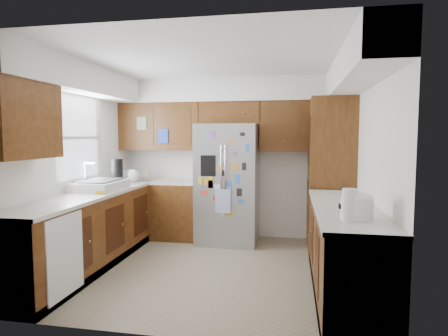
{
  "coord_description": "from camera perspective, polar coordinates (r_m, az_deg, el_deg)",
  "views": [
    {
      "loc": [
        0.96,
        -4.36,
        1.62
      ],
      "look_at": [
        0.1,
        0.35,
        1.21
      ],
      "focal_mm": 30.0,
      "sensor_mm": 36.0,
      "label": 1
    }
  ],
  "objects": [
    {
      "name": "left_counter_clutter",
      "position": [
        5.75,
        -14.81,
        -0.99
      ],
      "size": [
        0.37,
        0.91,
        0.38
      ],
      "color": "black",
      "rests_on": "left_counter_run"
    },
    {
      "name": "floor",
      "position": [
        4.75,
        -1.98,
        -15.08
      ],
      "size": [
        3.6,
        3.6,
        0.0
      ],
      "primitive_type": "plane",
      "color": "gray",
      "rests_on": "ground"
    },
    {
      "name": "paper_towel",
      "position": [
        3.27,
        18.55,
        -5.34
      ],
      "size": [
        0.12,
        0.12,
        0.27
      ],
      "primitive_type": "cylinder",
      "color": "white",
      "rests_on": "right_counter_run"
    },
    {
      "name": "rice_cooker",
      "position": [
        3.35,
        19.56,
        -5.31
      ],
      "size": [
        0.28,
        0.27,
        0.24
      ],
      "color": "white",
      "rests_on": "right_counter_run"
    },
    {
      "name": "bridge_cabinet",
      "position": [
        5.88,
        0.97,
        8.31
      ],
      "size": [
        0.96,
        0.34,
        0.35
      ],
      "primitive_type": "cube",
      "color": "#3C220B",
      "rests_on": "fridge"
    },
    {
      "name": "left_counter_run",
      "position": [
        5.11,
        -17.21,
        -8.86
      ],
      "size": [
        1.36,
        3.2,
        0.92
      ],
      "color": "#3C220B",
      "rests_on": "ground"
    },
    {
      "name": "sink_assembly",
      "position": [
        5.13,
        -18.37,
        -2.48
      ],
      "size": [
        0.52,
        0.71,
        0.37
      ],
      "color": "white",
      "rests_on": "left_counter_run"
    },
    {
      "name": "fridge_top_items",
      "position": [
        5.89,
        0.72,
        11.16
      ],
      "size": [
        0.49,
        0.28,
        0.25
      ],
      "color": "#1432A8",
      "rests_on": "bridge_cabinet"
    },
    {
      "name": "pantry",
      "position": [
        5.57,
        15.89,
        -0.95
      ],
      "size": [
        0.6,
        0.9,
        2.15
      ],
      "primitive_type": "cube",
      "color": "#3C220B",
      "rests_on": "ground"
    },
    {
      "name": "room_shell",
      "position": [
        4.85,
        -2.35,
        7.24
      ],
      "size": [
        3.64,
        3.24,
        2.52
      ],
      "color": "white",
      "rests_on": "ground"
    },
    {
      "name": "right_counter_run",
      "position": [
        4.1,
        17.89,
        -12.37
      ],
      "size": [
        0.63,
        2.25,
        0.92
      ],
      "color": "#3C220B",
      "rests_on": "ground"
    },
    {
      "name": "fridge",
      "position": [
        5.69,
        0.58,
        -2.41
      ],
      "size": [
        0.9,
        0.79,
        1.8
      ],
      "color": "#A0A0A5",
      "rests_on": "ground"
    }
  ]
}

